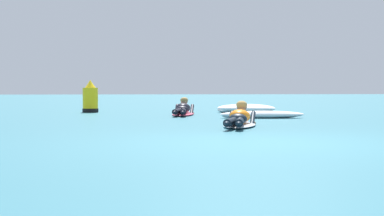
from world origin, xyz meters
TOP-DOWN VIEW (x-y plane):
  - ground_plane at (0.00, 10.00)m, footprint 120.00×120.00m
  - surfer_near at (0.39, 3.42)m, footprint 1.13×2.43m
  - surfer_far at (-0.09, 8.66)m, footprint 1.00×2.71m
  - whitewater_front at (1.67, 6.75)m, footprint 2.13×0.70m
  - whitewater_mid_right at (2.01, 10.13)m, footprint 2.09×1.74m
  - channel_marker_buoy at (-2.68, 11.08)m, footprint 0.49×0.49m

SIDE VIEW (x-z plane):
  - ground_plane at x=0.00m, z-range 0.00..0.00m
  - whitewater_front at x=1.67m, z-range -0.01..0.18m
  - whitewater_mid_right at x=2.01m, z-range -0.01..0.26m
  - surfer_far at x=-0.09m, z-range -0.14..0.41m
  - surfer_near at x=0.39m, z-range -0.13..0.41m
  - channel_marker_buoy at x=-2.68m, z-range -0.10..0.90m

